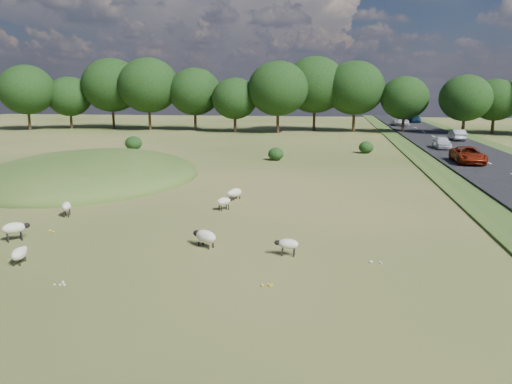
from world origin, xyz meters
TOP-DOWN VIEW (x-y plane):
  - ground at (0.00, 20.00)m, footprint 160.00×160.00m
  - mound at (-12.00, 12.00)m, footprint 16.00×20.00m
  - road at (20.00, 30.00)m, footprint 8.00×150.00m
  - treeline at (-1.06, 55.44)m, footprint 96.28×14.66m
  - shrubs at (-4.82, 28.23)m, footprint 27.07×8.19m
  - sheep_0 at (-7.81, -3.54)m, footprint 1.11×1.07m
  - sheep_1 at (0.86, -3.11)m, footprint 1.31×1.05m
  - sheep_2 at (-5.82, -6.23)m, footprint 0.66×1.15m
  - sheep_3 at (0.27, 3.50)m, footprint 0.92×0.98m
  - sheep_4 at (0.34, 6.24)m, footprint 0.97×1.24m
  - sheep_5 at (4.48, -3.75)m, footprint 1.00×0.47m
  - sheep_6 at (-7.79, 0.90)m, footprint 0.76×1.13m
  - car_0 at (18.10, 33.78)m, footprint 1.57×3.91m
  - car_1 at (21.90, 78.12)m, footprint 1.99×4.89m
  - car_2 at (18.10, 68.91)m, footprint 2.52×5.47m
  - car_3 at (21.90, 43.38)m, footprint 1.45×4.17m
  - car_5 at (18.10, 22.88)m, footprint 2.35×5.10m

SIDE VIEW (x-z plane):
  - ground at x=0.00m, z-range 0.00..0.00m
  - mound at x=-12.00m, z-range -2.00..2.00m
  - road at x=20.00m, z-range 0.00..0.25m
  - sheep_2 at x=-5.82m, z-range 0.08..0.73m
  - sheep_4 at x=0.34m, z-range 0.09..0.79m
  - sheep_1 at x=0.86m, z-range 0.10..0.85m
  - sheep_5 at x=4.48m, z-range 0.14..0.87m
  - sheep_3 at x=0.27m, z-range 0.15..0.89m
  - sheep_6 at x=-7.79m, z-range 0.15..0.94m
  - sheep_0 at x=-7.81m, z-range 0.17..1.02m
  - shrubs at x=-4.82m, z-range -0.08..1.47m
  - car_0 at x=18.10m, z-range 0.25..1.58m
  - car_3 at x=21.90m, z-range 0.25..1.62m
  - car_5 at x=18.10m, z-range 0.25..1.67m
  - car_1 at x=21.90m, z-range 0.25..1.67m
  - car_2 at x=18.10m, z-range 0.25..1.77m
  - treeline at x=-1.06m, z-range 0.72..12.41m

